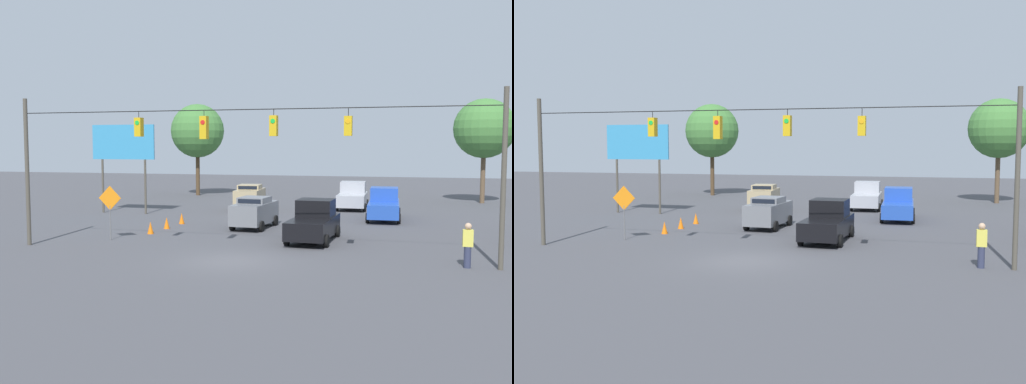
# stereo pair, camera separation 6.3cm
# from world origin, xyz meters

# --- Properties ---
(ground_plane) EXTENTS (140.00, 140.00, 0.00)m
(ground_plane) POSITION_xyz_m (0.00, 0.00, 0.00)
(ground_plane) COLOR #47474C
(overhead_signal_span) EXTENTS (21.98, 0.38, 7.22)m
(overhead_signal_span) POSITION_xyz_m (0.05, -1.20, 4.58)
(overhead_signal_span) COLOR #4C473D
(overhead_signal_span) RESTS_ON ground_plane
(sedan_tan_withflow_far) EXTENTS (2.26, 4.04, 1.99)m
(sedan_tan_withflow_far) POSITION_xyz_m (4.44, -18.63, 1.04)
(sedan_tan_withflow_far) COLOR tan
(sedan_tan_withflow_far) RESTS_ON ground_plane
(sedan_grey_withflow_mid) EXTENTS (2.20, 4.32, 1.87)m
(sedan_grey_withflow_mid) POSITION_xyz_m (1.64, -9.84, 0.98)
(sedan_grey_withflow_mid) COLOR slate
(sedan_grey_withflow_mid) RESTS_ON ground_plane
(pickup_truck_blue_oncoming_far) EXTENTS (2.28, 5.65, 2.12)m
(pickup_truck_blue_oncoming_far) POSITION_xyz_m (-5.67, -15.91, 0.98)
(pickup_truck_blue_oncoming_far) COLOR #234CB2
(pickup_truck_blue_oncoming_far) RESTS_ON ground_plane
(pickup_truck_silver_oncoming_deep) EXTENTS (2.37, 5.16, 2.12)m
(pickup_truck_silver_oncoming_deep) POSITION_xyz_m (-2.99, -21.94, 0.98)
(pickup_truck_silver_oncoming_deep) COLOR #A8AAB2
(pickup_truck_silver_oncoming_deep) RESTS_ON ground_plane
(pickup_truck_black_crossing_near) EXTENTS (2.35, 5.20, 2.12)m
(pickup_truck_black_crossing_near) POSITION_xyz_m (-2.55, -6.24, 0.98)
(pickup_truck_black_crossing_near) COLOR black
(pickup_truck_black_crossing_near) RESTS_ON ground_plane
(traffic_cone_nearest) EXTENTS (0.35, 0.35, 0.69)m
(traffic_cone_nearest) POSITION_xyz_m (6.66, -6.09, 0.35)
(traffic_cone_nearest) COLOR orange
(traffic_cone_nearest) RESTS_ON ground_plane
(traffic_cone_second) EXTENTS (0.35, 0.35, 0.69)m
(traffic_cone_second) POSITION_xyz_m (6.60, -8.15, 0.35)
(traffic_cone_second) COLOR orange
(traffic_cone_second) RESTS_ON ground_plane
(traffic_cone_third) EXTENTS (0.35, 0.35, 0.69)m
(traffic_cone_third) POSITION_xyz_m (6.57, -10.37, 0.35)
(traffic_cone_third) COLOR orange
(traffic_cone_third) RESTS_ON ground_plane
(roadside_billboard) EXTENTS (4.91, 0.16, 6.45)m
(roadside_billboard) POSITION_xyz_m (12.87, -14.62, 4.81)
(roadside_billboard) COLOR #4C473D
(roadside_billboard) RESTS_ON ground_plane
(work_zone_sign) EXTENTS (1.27, 0.06, 2.84)m
(work_zone_sign) POSITION_xyz_m (7.76, -3.64, 1.99)
(work_zone_sign) COLOR slate
(work_zone_sign) RESTS_ON ground_plane
(pedestrian) EXTENTS (0.40, 0.28, 1.83)m
(pedestrian) POSITION_xyz_m (-9.64, -1.25, 0.93)
(pedestrian) COLOR #2D334C
(pedestrian) RESTS_ON ground_plane
(tree_horizon_left) EXTENTS (5.08, 5.08, 8.95)m
(tree_horizon_left) POSITION_xyz_m (-13.33, -29.36, 6.39)
(tree_horizon_left) COLOR brown
(tree_horizon_left) RESTS_ON ground_plane
(tree_horizon_right) EXTENTS (5.29, 5.29, 9.06)m
(tree_horizon_right) POSITION_xyz_m (13.18, -30.38, 6.39)
(tree_horizon_right) COLOR #4C3823
(tree_horizon_right) RESTS_ON ground_plane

